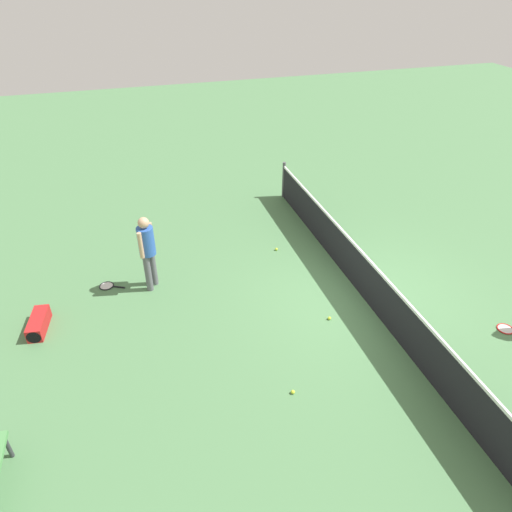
{
  "coord_description": "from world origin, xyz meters",
  "views": [
    {
      "loc": [
        6.78,
        -4.38,
        6.09
      ],
      "look_at": [
        -0.8,
        -2.11,
        0.9
      ],
      "focal_mm": 32.48,
      "sensor_mm": 36.0,
      "label": 1
    }
  ],
  "objects_px": {
    "tennis_ball_midcourt": "(276,249)",
    "equipment_bag": "(38,325)",
    "tennis_racket_far_player": "(507,329)",
    "tennis_ball_near_player": "(329,318)",
    "tennis_ball_by_net": "(293,392)",
    "player_near_side": "(147,247)",
    "tennis_racket_near_player": "(108,286)"
  },
  "relations": [
    {
      "from": "tennis_racket_far_player",
      "to": "tennis_ball_near_player",
      "type": "relative_size",
      "value": 9.2
    },
    {
      "from": "tennis_racket_far_player",
      "to": "tennis_ball_midcourt",
      "type": "height_order",
      "value": "tennis_ball_midcourt"
    },
    {
      "from": "tennis_ball_near_player",
      "to": "tennis_ball_by_net",
      "type": "height_order",
      "value": "same"
    },
    {
      "from": "tennis_racket_far_player",
      "to": "equipment_bag",
      "type": "distance_m",
      "value": 9.02
    },
    {
      "from": "player_near_side",
      "to": "tennis_racket_near_player",
      "type": "xyz_separation_m",
      "value": [
        -0.28,
        -0.95,
        -1.0
      ]
    },
    {
      "from": "player_near_side",
      "to": "tennis_racket_far_player",
      "type": "xyz_separation_m",
      "value": [
        3.36,
        6.4,
        -1.0
      ]
    },
    {
      "from": "tennis_racket_far_player",
      "to": "equipment_bag",
      "type": "xyz_separation_m",
      "value": [
        -2.57,
        -8.65,
        0.13
      ]
    },
    {
      "from": "tennis_ball_by_net",
      "to": "player_near_side",
      "type": "bearing_deg",
      "value": -152.4
    },
    {
      "from": "tennis_racket_far_player",
      "to": "tennis_ball_by_net",
      "type": "xyz_separation_m",
      "value": [
        0.27,
        -4.51,
        0.02
      ]
    },
    {
      "from": "player_near_side",
      "to": "tennis_racket_near_player",
      "type": "distance_m",
      "value": 1.4
    },
    {
      "from": "tennis_racket_near_player",
      "to": "tennis_ball_near_player",
      "type": "distance_m",
      "value": 4.82
    },
    {
      "from": "tennis_ball_by_net",
      "to": "tennis_ball_midcourt",
      "type": "height_order",
      "value": "same"
    },
    {
      "from": "player_near_side",
      "to": "tennis_ball_by_net",
      "type": "distance_m",
      "value": 4.21
    },
    {
      "from": "tennis_racket_far_player",
      "to": "tennis_ball_midcourt",
      "type": "bearing_deg",
      "value": -139.81
    },
    {
      "from": "player_near_side",
      "to": "equipment_bag",
      "type": "bearing_deg",
      "value": -70.6
    },
    {
      "from": "tennis_racket_near_player",
      "to": "tennis_racket_far_player",
      "type": "bearing_deg",
      "value": 63.66
    },
    {
      "from": "tennis_ball_near_player",
      "to": "tennis_ball_by_net",
      "type": "distance_m",
      "value": 2.03
    },
    {
      "from": "tennis_racket_far_player",
      "to": "tennis_ball_near_player",
      "type": "height_order",
      "value": "tennis_ball_near_player"
    },
    {
      "from": "tennis_racket_near_player",
      "to": "tennis_ball_midcourt",
      "type": "distance_m",
      "value": 4.01
    },
    {
      "from": "tennis_racket_near_player",
      "to": "tennis_racket_far_player",
      "type": "distance_m",
      "value": 8.2
    },
    {
      "from": "player_near_side",
      "to": "tennis_ball_midcourt",
      "type": "distance_m",
      "value": 3.26
    },
    {
      "from": "tennis_racket_far_player",
      "to": "equipment_bag",
      "type": "bearing_deg",
      "value": -106.53
    },
    {
      "from": "tennis_racket_near_player",
      "to": "tennis_ball_by_net",
      "type": "relative_size",
      "value": 9.06
    },
    {
      "from": "tennis_racket_near_player",
      "to": "tennis_ball_midcourt",
      "type": "relative_size",
      "value": 9.06
    },
    {
      "from": "tennis_racket_near_player",
      "to": "equipment_bag",
      "type": "xyz_separation_m",
      "value": [
        1.07,
        -1.29,
        0.13
      ]
    },
    {
      "from": "player_near_side",
      "to": "tennis_ball_near_player",
      "type": "xyz_separation_m",
      "value": [
        2.11,
        3.24,
        -0.98
      ]
    },
    {
      "from": "tennis_ball_by_net",
      "to": "tennis_ball_midcourt",
      "type": "bearing_deg",
      "value": 164.73
    },
    {
      "from": "tennis_racket_near_player",
      "to": "player_near_side",
      "type": "bearing_deg",
      "value": 73.27
    },
    {
      "from": "tennis_ball_near_player",
      "to": "tennis_ball_midcourt",
      "type": "height_order",
      "value": "same"
    },
    {
      "from": "tennis_ball_midcourt",
      "to": "equipment_bag",
      "type": "distance_m",
      "value": 5.48
    },
    {
      "from": "tennis_racket_far_player",
      "to": "tennis_ball_midcourt",
      "type": "xyz_separation_m",
      "value": [
        -3.97,
        -3.35,
        0.02
      ]
    },
    {
      "from": "player_near_side",
      "to": "tennis_ball_near_player",
      "type": "height_order",
      "value": "player_near_side"
    }
  ]
}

